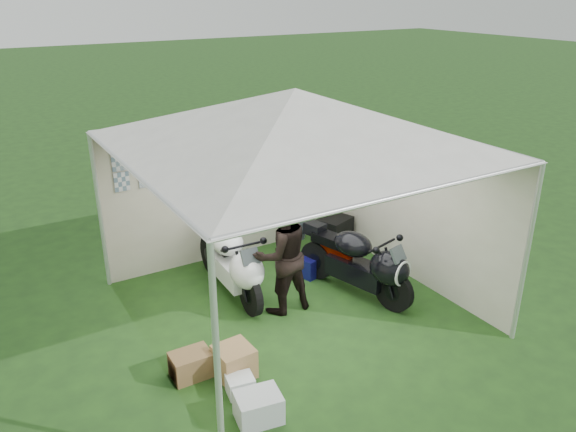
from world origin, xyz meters
The scene contains 12 objects.
ground centered at (0.00, 0.00, 0.00)m, with size 80.00×80.00×0.00m, color #1E3C17.
canopy_tent centered at (0.00, 0.03, 2.58)m, with size 5.66×5.66×3.00m.
motorcycle_white centered at (-0.55, 0.77, 0.54)m, with size 0.48×1.98×0.97m.
motorcycle_black centered at (0.99, -0.17, 0.53)m, with size 0.77×1.91×0.96m.
paddock_stand centered at (0.76, 0.68, 0.15)m, with size 0.41×0.26×0.31m, color #201EA8.
person_dark_jacket centered at (-0.15, 0.09, 0.83)m, with size 0.80×0.63×1.66m, color black.
person_blue_jacket centered at (0.74, 1.25, 0.88)m, with size 0.65×0.42×1.77m, color slate.
equipment_box centered at (1.61, 1.33, 0.26)m, with size 0.53×0.42×0.53m, color black.
crate_0 centered at (-1.43, -1.63, 0.15)m, with size 0.45×0.35×0.30m, color #B6BCC0.
crate_1 centered at (-1.33, -0.86, 0.18)m, with size 0.40×0.40×0.36m, color olive.
crate_2 centered at (-1.41, -1.18, 0.11)m, with size 0.29×0.24×0.21m, color silver.
crate_3 centered at (-1.75, -0.62, 0.15)m, with size 0.45×0.32×0.30m, color brown.
Camera 1 is at (-3.50, -5.66, 4.11)m, focal length 35.00 mm.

